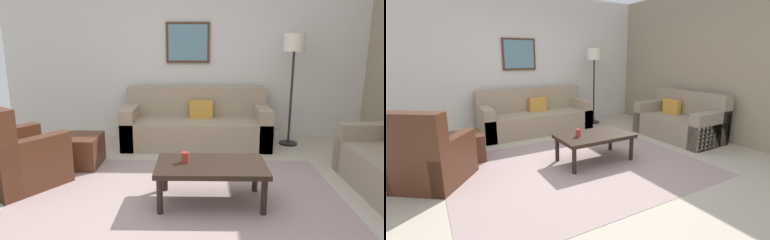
# 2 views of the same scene
# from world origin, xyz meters

# --- Properties ---
(ground_plane) EXTENTS (8.00, 8.00, 0.00)m
(ground_plane) POSITION_xyz_m (0.00, 0.00, 0.00)
(ground_plane) COLOR #B2A893
(rear_partition) EXTENTS (6.00, 0.12, 2.80)m
(rear_partition) POSITION_xyz_m (0.00, 2.60, 1.40)
(rear_partition) COLOR silver
(rear_partition) RESTS_ON ground_plane
(area_rug) EXTENTS (3.43, 2.63, 0.01)m
(area_rug) POSITION_xyz_m (0.00, 0.00, 0.00)
(area_rug) COLOR gray
(area_rug) RESTS_ON ground_plane
(couch_main) EXTENTS (2.22, 0.86, 0.88)m
(couch_main) POSITION_xyz_m (0.17, 2.12, 0.30)
(couch_main) COLOR gray
(couch_main) RESTS_ON ground_plane
(armchair_leather) EXTENTS (1.12, 1.12, 0.95)m
(armchair_leather) POSITION_xyz_m (-1.85, 0.44, 0.31)
(armchair_leather) COLOR #4C2819
(armchair_leather) RESTS_ON ground_plane
(ottoman) EXTENTS (0.56, 0.56, 0.40)m
(ottoman) POSITION_xyz_m (-1.36, 1.11, 0.20)
(ottoman) COLOR #4C2819
(ottoman) RESTS_ON ground_plane
(coffee_table) EXTENTS (1.10, 0.64, 0.41)m
(coffee_table) POSITION_xyz_m (0.33, 0.08, 0.36)
(coffee_table) COLOR black
(coffee_table) RESTS_ON ground_plane
(cup) EXTENTS (0.07, 0.07, 0.11)m
(cup) POSITION_xyz_m (0.07, 0.12, 0.46)
(cup) COLOR #B2332D
(cup) RESTS_ON coffee_table
(lamp_standing) EXTENTS (0.32, 0.32, 1.71)m
(lamp_standing) POSITION_xyz_m (1.63, 2.10, 1.41)
(lamp_standing) COLOR black
(lamp_standing) RESTS_ON ground_plane
(framed_artwork) EXTENTS (0.70, 0.04, 0.65)m
(framed_artwork) POSITION_xyz_m (0.03, 2.51, 1.57)
(framed_artwork) COLOR #472D1C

